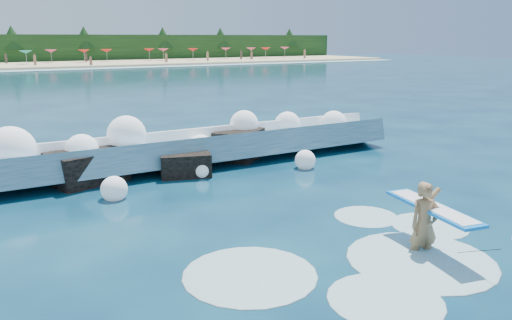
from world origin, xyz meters
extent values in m
plane|color=#07243D|center=(0.00, 0.00, 0.00)|extent=(200.00, 200.00, 0.00)
cube|color=tan|center=(0.00, 78.00, 0.20)|extent=(140.00, 20.00, 0.40)
cube|color=silver|center=(0.00, 67.00, 0.04)|extent=(140.00, 5.00, 0.08)
cube|color=#336981|center=(0.73, 6.81, 0.45)|extent=(18.05, 2.75, 1.51)
cube|color=white|center=(0.73, 7.61, 0.90)|extent=(18.05, 1.27, 0.70)
cube|color=black|center=(-2.14, 6.42, 0.41)|extent=(2.53, 2.16, 1.18)
cube|color=black|center=(0.86, 5.62, 0.32)|extent=(1.92, 1.67, 0.90)
cube|color=black|center=(3.56, 6.82, 0.44)|extent=(2.32, 2.26, 1.27)
imported|color=#9C7149|center=(2.86, -2.74, 0.62)|extent=(0.77, 0.60, 1.87)
cube|color=#0D78E4|center=(3.14, -2.69, 0.94)|extent=(1.04, 2.62, 0.06)
cube|color=white|center=(3.14, -2.69, 0.95)|extent=(0.89, 2.39, 0.06)
cylinder|color=black|center=(3.04, -3.94, 0.45)|extent=(0.01, 0.91, 0.43)
sphere|color=white|center=(-4.21, 7.06, 1.12)|extent=(1.52, 1.52, 1.52)
sphere|color=white|center=(-2.15, 6.95, 0.91)|extent=(1.09, 1.09, 1.09)
sphere|color=white|center=(-0.61, 7.14, 1.25)|extent=(1.32, 1.32, 1.32)
sphere|color=white|center=(1.85, 6.49, 0.60)|extent=(1.05, 1.05, 1.05)
sphere|color=white|center=(4.02, 7.22, 1.19)|extent=(1.12, 1.12, 1.12)
sphere|color=white|center=(6.01, 7.18, 1.03)|extent=(1.06, 1.06, 1.06)
sphere|color=white|center=(7.99, 6.65, 0.97)|extent=(1.10, 1.10, 1.10)
sphere|color=white|center=(-1.87, 4.26, 0.28)|extent=(0.76, 0.76, 0.76)
sphere|color=white|center=(1.19, 5.01, 0.25)|extent=(0.51, 0.51, 0.51)
sphere|color=white|center=(4.85, 4.30, 0.29)|extent=(0.73, 0.73, 0.73)
ellipsoid|color=silver|center=(2.53, -3.01, 0.00)|extent=(3.07, 3.07, 0.15)
ellipsoid|color=silver|center=(0.73, -3.83, 0.00)|extent=(2.07, 2.07, 0.10)
ellipsoid|color=silver|center=(4.23, -1.75, 0.00)|extent=(1.88, 1.88, 0.09)
ellipsoid|color=silver|center=(-0.85, -1.79, 0.00)|extent=(2.67, 2.67, 0.13)
ellipsoid|color=silver|center=(3.34, -0.48, 0.00)|extent=(1.66, 1.66, 0.08)
cone|color=#168C7C|center=(3.89, 77.72, 2.25)|extent=(2.00, 2.00, 0.50)
cone|color=#C63A5A|center=(8.30, 82.48, 2.25)|extent=(2.00, 2.00, 0.50)
cone|color=red|center=(13.11, 79.47, 2.25)|extent=(2.00, 2.00, 0.50)
cone|color=red|center=(17.00, 79.97, 2.25)|extent=(2.00, 2.00, 0.50)
cone|color=red|center=(24.99, 81.04, 2.25)|extent=(2.00, 2.00, 0.50)
cone|color=#C63A5A|center=(27.39, 80.19, 2.25)|extent=(2.00, 2.00, 0.50)
cone|color=red|center=(32.63, 78.65, 2.25)|extent=(2.00, 2.00, 0.50)
cone|color=#C63A5A|center=(40.56, 80.72, 2.25)|extent=(2.00, 2.00, 0.50)
cone|color=#C63A5A|center=(45.68, 79.55, 2.25)|extent=(2.00, 2.00, 0.50)
cone|color=red|center=(48.59, 78.74, 2.25)|extent=(2.00, 2.00, 0.50)
cone|color=#C63A5A|center=(55.46, 82.08, 2.25)|extent=(2.00, 2.00, 0.50)
cube|color=#262633|center=(1.52, 69.83, 0.83)|extent=(0.35, 0.22, 1.50)
cube|color=brown|center=(12.27, 74.76, 1.16)|extent=(0.35, 0.22, 1.52)
cube|color=#3F332D|center=(54.42, 79.41, 1.11)|extent=(0.35, 0.22, 1.42)
cube|color=#262633|center=(26.29, 81.20, 1.10)|extent=(0.35, 0.22, 1.40)
cube|color=#262633|center=(39.51, 78.71, 1.08)|extent=(0.35, 0.22, 1.36)
cube|color=brown|center=(38.49, 72.04, 1.20)|extent=(0.35, 0.22, 1.61)
cube|color=brown|center=(21.40, 76.58, 1.11)|extent=(0.35, 0.22, 1.43)
cube|color=#3F332D|center=(35.50, 68.11, 0.89)|extent=(0.35, 0.22, 1.61)
camera|label=1|loc=(-5.23, -9.51, 4.48)|focal=35.00mm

